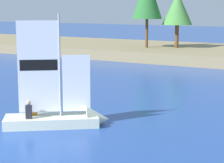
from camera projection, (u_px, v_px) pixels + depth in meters
shoreline_tree_midleft at (177, 9)px, 43.99m from camera, size 3.09×3.09×5.68m
sailboat at (68, 117)px, 19.33m from camera, size 4.56×3.91×5.40m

